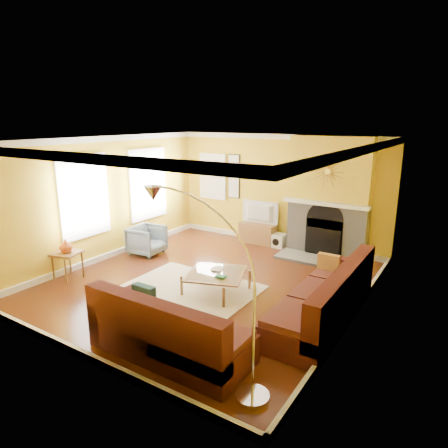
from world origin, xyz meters
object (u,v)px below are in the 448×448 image
Objects in this scene: coffee_table at (216,282)px; armchair at (147,240)px; arc_lamp at (206,293)px; media_console at (258,233)px; sectional_sofa at (249,290)px; side_table at (68,265)px.

armchair is (-2.53, 0.91, 0.14)m from coffee_table.
arc_lamp is at bearing -58.93° from coffee_table.
media_console is (-0.77, 3.06, 0.06)m from coffee_table.
sectional_sofa is 3.72m from armchair.
coffee_table is at bearing 19.51° from side_table.
armchair is 0.32× the size of arc_lamp.
sectional_sofa is at bearing 8.18° from side_table.
sectional_sofa is at bearing -117.45° from armchair.
side_table reaches higher than media_console.
arc_lamp is (1.30, -2.15, 0.96)m from coffee_table.
media_console is 4.56m from side_table.
side_table is (-2.07, -4.06, 0.02)m from media_console.
arc_lamp reaches higher than coffee_table.
coffee_table is 1.08× the size of media_console.
coffee_table is at bearing 153.34° from sectional_sofa.
sectional_sofa is 1.87m from arc_lamp.
sectional_sofa is 4.22× the size of media_console.
arc_lamp is at bearing -77.56° from sectional_sofa.
coffee_table is at bearing -75.92° from media_console.
side_table is at bearing -171.82° from sectional_sofa.
coffee_table is 3.01m from side_table.
arc_lamp reaches higher than sectional_sofa.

